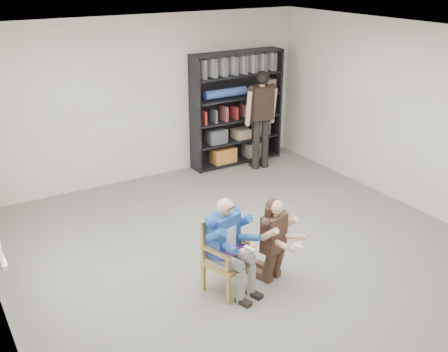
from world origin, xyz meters
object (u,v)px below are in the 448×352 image
armchair (228,256)px  bookshelf (237,109)px  standing_man (261,121)px  seated_man (228,246)px  kneeling_woman (275,241)px

armchair → bookshelf: bearing=39.8°
standing_man → bookshelf: bearing=120.7°
seated_man → bookshelf: bookshelf is taller
armchair → standing_man: (2.57, 3.04, 0.45)m
armchair → bookshelf: bookshelf is taller
seated_man → kneeling_woman: (0.58, -0.12, -0.05)m
seated_man → bookshelf: 4.26m
armchair → seated_man: size_ratio=0.77×
bookshelf → armchair: bearing=-123.8°
seated_man → standing_man: 3.99m
armchair → standing_man: 4.01m
armchair → seated_man: (0.00, -0.00, 0.14)m
armchair → kneeling_woman: kneeling_woman is taller
kneeling_woman → seated_man: bearing=151.9°
seated_man → kneeling_woman: size_ratio=1.09×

